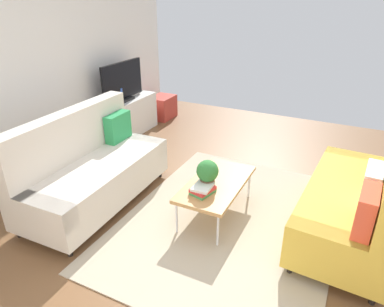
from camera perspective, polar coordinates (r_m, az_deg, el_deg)
The scene contains 18 objects.
ground_plane at distance 3.95m, azimuth 5.12°, elevation -10.78°, with size 7.68×7.68×0.00m, color brown.
wall_far at distance 5.00m, azimuth -26.36°, elevation 12.76°, with size 6.40×0.12×2.90m, color white.
area_rug at distance 3.93m, azimuth 6.34°, elevation -10.91°, with size 2.90×2.20×0.01m, color tan.
couch_beige at distance 4.20m, azimuth -16.29°, elevation -2.36°, with size 1.92×0.89×1.10m.
couch_green at distance 3.83m, azimuth 25.95°, elevation -6.76°, with size 1.95×0.96×1.10m.
coffee_table at distance 3.81m, azimuth 4.06°, elevation -5.07°, with size 1.10×0.56×0.42m.
tv_console at distance 6.12m, azimuth -11.07°, elevation 5.75°, with size 1.40×0.44×0.64m, color silver.
tv at distance 5.93m, azimuth -11.42°, elevation 11.48°, with size 1.00×0.20×0.64m.
storage_trunk at distance 6.95m, azimuth -4.91°, elevation 7.64°, with size 0.52×0.40×0.44m, color #B2382D.
potted_plant at distance 3.61m, azimuth 2.57°, elevation -3.24°, with size 0.23×0.23×0.31m.
table_book_0 at distance 3.59m, azimuth 1.79°, elevation -6.34°, with size 0.24×0.18×0.03m, color #3F8C4C.
table_book_1 at distance 3.57m, azimuth 1.79°, elevation -5.91°, with size 0.24×0.18×0.03m, color red.
table_book_2 at distance 3.56m, azimuth 1.80°, elevation -5.50°, with size 0.24×0.18×0.03m, color silver.
vase_0 at distance 5.60m, azimuth -15.36°, elevation 7.80°, with size 0.08×0.08×0.16m, color silver.
vase_1 at distance 5.70m, azimuth -14.45°, elevation 8.21°, with size 0.11×0.11×0.16m, color #B24C4C.
bottle_0 at distance 5.77m, azimuth -12.69°, elevation 8.51°, with size 0.04×0.04×0.14m, color #262626.
bottle_1 at distance 5.84m, azimuth -12.13°, elevation 8.93°, with size 0.04×0.04×0.18m, color orange.
bottle_2 at distance 5.90m, azimuth -11.60°, elevation 9.43°, with size 0.05×0.05×0.23m, color #3359B2.
Camera 1 is at (-3.00, -1.10, 2.32)m, focal length 32.25 mm.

